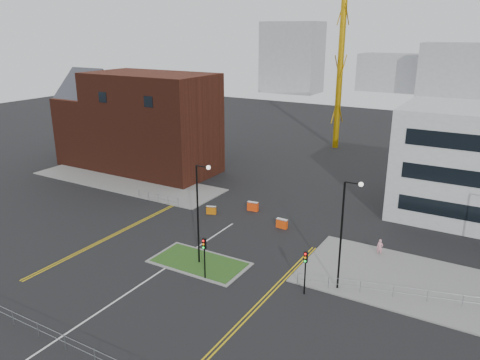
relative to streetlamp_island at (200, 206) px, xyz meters
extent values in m
plane|color=black|center=(-2.22, -8.00, -5.41)|extent=(200.00, 200.00, 0.00)
cube|color=slate|center=(-22.22, 14.00, -5.35)|extent=(28.00, 8.00, 0.12)
cube|color=slate|center=(19.78, 6.00, -5.35)|extent=(24.00, 10.00, 0.12)
cube|color=slate|center=(-0.22, 0.00, -5.37)|extent=(8.60, 4.60, 0.08)
cube|color=#2A531B|center=(-0.22, 0.00, -5.35)|extent=(8.00, 4.00, 0.12)
cube|color=#421A10|center=(-22.22, 20.00, 1.59)|extent=(18.00, 10.00, 14.00)
cube|color=black|center=(-26.22, 14.98, 5.59)|extent=(1.40, 0.10, 1.40)
cube|color=black|center=(-18.22, 14.98, 5.59)|extent=(1.40, 0.10, 1.40)
cube|color=#421A10|center=(-34.22, 20.00, -0.41)|extent=(6.00, 10.00, 10.00)
cube|color=#2D3038|center=(-34.22, 20.00, 4.59)|extent=(6.40, 8.49, 8.49)
cylinder|color=#BE8C0B|center=(-4.22, 47.00, 10.82)|extent=(1.00, 1.00, 32.47)
cylinder|color=black|center=(-0.22, 0.00, -0.91)|extent=(0.16, 0.16, 9.00)
cylinder|color=black|center=(0.38, 0.00, 3.59)|extent=(1.20, 0.10, 0.10)
sphere|color=silver|center=(0.98, 0.00, 3.59)|extent=(0.36, 0.36, 0.36)
cylinder|color=black|center=(11.78, 2.00, -0.91)|extent=(0.16, 0.16, 9.00)
cylinder|color=black|center=(12.38, 2.00, 3.59)|extent=(1.20, 0.10, 0.10)
sphere|color=silver|center=(12.98, 2.00, 3.59)|extent=(0.36, 0.36, 0.36)
cylinder|color=black|center=(1.78, -2.00, -3.91)|extent=(0.12, 0.12, 3.00)
cube|color=black|center=(1.78, -2.00, -2.21)|extent=(0.28, 0.22, 0.90)
sphere|color=red|center=(1.78, -2.13, -1.91)|extent=(0.18, 0.18, 0.18)
sphere|color=orange|center=(1.78, -2.13, -2.21)|extent=(0.18, 0.18, 0.18)
sphere|color=#0CCC33|center=(1.78, -2.13, -2.51)|extent=(0.18, 0.18, 0.18)
cylinder|color=black|center=(9.78, 0.00, -3.91)|extent=(0.12, 0.12, 3.00)
cube|color=black|center=(9.78, 0.00, -2.21)|extent=(0.28, 0.22, 0.90)
sphere|color=red|center=(9.78, -0.13, -1.91)|extent=(0.18, 0.18, 0.18)
sphere|color=orange|center=(9.78, -0.13, -2.21)|extent=(0.18, 0.18, 0.18)
sphere|color=#0CCC33|center=(9.78, -0.13, -2.51)|extent=(0.18, 0.18, 0.18)
cylinder|color=gray|center=(-2.22, -14.00, -4.36)|extent=(24.00, 0.04, 0.04)
cylinder|color=gray|center=(-2.22, -14.00, -4.86)|extent=(24.00, 0.04, 0.04)
cylinder|color=gray|center=(-13.22, 10.00, -4.36)|extent=(6.00, 0.04, 0.04)
cylinder|color=gray|center=(-13.22, 10.00, -4.86)|extent=(6.00, 0.04, 0.04)
cylinder|color=gray|center=(-16.22, 10.00, -4.86)|extent=(0.05, 0.05, 1.10)
cylinder|color=gray|center=(-10.22, 10.00, -4.86)|extent=(0.05, 0.05, 1.10)
cylinder|color=gray|center=(18.28, 3.50, -4.36)|extent=(19.01, 5.04, 0.04)
cylinder|color=gray|center=(18.28, 3.50, -4.86)|extent=(19.01, 5.04, 0.04)
cylinder|color=gray|center=(8.78, 1.00, -4.86)|extent=(0.05, 0.05, 1.10)
cube|color=silver|center=(-2.22, -6.00, -5.41)|extent=(0.15, 30.00, 0.01)
cube|color=gold|center=(-11.22, 2.00, -5.41)|extent=(0.12, 24.00, 0.01)
cube|color=gold|center=(-10.92, 2.00, -5.41)|extent=(0.12, 24.00, 0.01)
cube|color=gold|center=(7.28, -2.00, -5.41)|extent=(0.12, 20.00, 0.01)
cube|color=gold|center=(7.58, -2.00, -5.41)|extent=(0.12, 20.00, 0.01)
cube|color=gray|center=(-42.22, 112.00, 5.59)|extent=(18.00, 12.00, 22.00)
cube|color=gray|center=(7.78, 122.00, 2.59)|extent=(24.00, 12.00, 16.00)
cube|color=gray|center=(-10.22, 132.00, 0.59)|extent=(30.00, 12.00, 12.00)
imported|color=pink|center=(13.14, 9.57, -4.64)|extent=(0.57, 0.37, 1.55)
cube|color=#C5640A|center=(-5.70, 10.16, -4.96)|extent=(1.14, 0.71, 0.90)
cube|color=silver|center=(-5.70, 10.16, -4.55)|extent=(1.14, 0.71, 0.11)
cube|color=#EE3F0D|center=(-2.17, 13.36, -4.89)|extent=(1.30, 0.56, 1.05)
cube|color=silver|center=(-2.17, 13.36, -4.42)|extent=(1.30, 0.56, 0.13)
cube|color=#E9450C|center=(2.79, 10.63, -4.92)|extent=(1.21, 0.46, 0.99)
cube|color=silver|center=(2.79, 10.63, -4.47)|extent=(1.21, 0.46, 0.12)
camera|label=1|loc=(21.64, -30.19, 14.33)|focal=35.00mm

